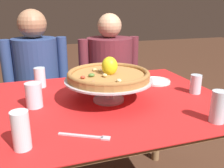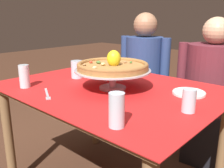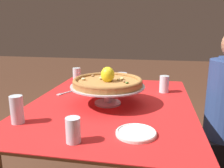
# 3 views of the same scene
# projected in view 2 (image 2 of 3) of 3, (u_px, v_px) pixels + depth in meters

# --- Properties ---
(dining_table) EXTENTS (1.28, 0.96, 0.73)m
(dining_table) POSITION_uv_depth(u_px,v_px,m) (110.00, 103.00, 1.48)
(dining_table) COLOR olive
(dining_table) RESTS_ON ground
(pizza_stand) EXTENTS (0.44, 0.44, 0.11)m
(pizza_stand) POSITION_uv_depth(u_px,v_px,m) (113.00, 74.00, 1.40)
(pizza_stand) COLOR #B7B7C1
(pizza_stand) RESTS_ON dining_table
(pizza) EXTENTS (0.41, 0.41, 0.11)m
(pizza) POSITION_uv_depth(u_px,v_px,m) (113.00, 65.00, 1.39)
(pizza) COLOR #AD753D
(pizza) RESTS_ON pizza_stand
(water_glass_side_right) EXTENTS (0.06, 0.06, 0.10)m
(water_glass_side_right) POSITION_uv_depth(u_px,v_px,m) (189.00, 102.00, 1.07)
(water_glass_side_right) COLOR silver
(water_glass_side_right) RESTS_ON dining_table
(water_glass_front_left) EXTENTS (0.06, 0.06, 0.13)m
(water_glass_front_left) POSITION_uv_depth(u_px,v_px,m) (24.00, 78.00, 1.44)
(water_glass_front_left) COLOR silver
(water_glass_front_left) RESTS_ON dining_table
(water_glass_side_left) EXTENTS (0.08, 0.08, 0.12)m
(water_glass_side_left) POSITION_uv_depth(u_px,v_px,m) (77.00, 71.00, 1.67)
(water_glass_side_left) COLOR silver
(water_glass_side_left) RESTS_ON dining_table
(water_glass_front_right) EXTENTS (0.06, 0.06, 0.13)m
(water_glass_front_right) POSITION_uv_depth(u_px,v_px,m) (117.00, 112.00, 0.92)
(water_glass_front_right) COLOR silver
(water_glass_front_right) RESTS_ON dining_table
(water_glass_back_left) EXTENTS (0.06, 0.06, 0.12)m
(water_glass_back_left) POSITION_uv_depth(u_px,v_px,m) (111.00, 65.00, 1.86)
(water_glass_back_left) COLOR silver
(water_glass_back_left) RESTS_ON dining_table
(side_plate) EXTENTS (0.18, 0.18, 0.02)m
(side_plate) POSITION_uv_depth(u_px,v_px,m) (189.00, 93.00, 1.32)
(side_plate) COLOR white
(side_plate) RESTS_ON dining_table
(dinner_fork) EXTENTS (0.18, 0.11, 0.01)m
(dinner_fork) POSITION_uv_depth(u_px,v_px,m) (47.00, 94.00, 1.31)
(dinner_fork) COLOR #B7B7C1
(dinner_fork) RESTS_ON dining_table
(diner_left) EXTENTS (0.48, 0.36, 1.18)m
(diner_left) POSITION_uv_depth(u_px,v_px,m) (143.00, 82.00, 2.25)
(diner_left) COLOR black
(diner_left) RESTS_ON ground
(diner_right) EXTENTS (0.54, 0.42, 1.14)m
(diner_right) POSITION_uv_depth(u_px,v_px,m) (209.00, 94.00, 1.88)
(diner_right) COLOR black
(diner_right) RESTS_ON ground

